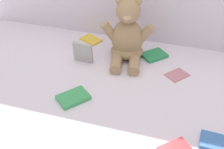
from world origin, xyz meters
The scene contains 8 objects.
ground_plane centered at (0.00, 0.00, 0.00)m, with size 3.20×3.20×0.00m, color silver.
teddy_bear centered at (-0.01, 0.18, 0.11)m, with size 0.25×0.24×0.30m.
book_case_0 centered at (0.42, -0.25, 0.01)m, with size 0.08×0.13×0.01m, color #3767B2.
book_case_3 centered at (0.11, 0.23, 0.01)m, with size 0.08×0.11×0.02m, color #278C52.
book_case_4 centered at (-0.24, 0.29, 0.01)m, with size 0.07×0.11×0.01m, color yellow.
book_case_6 centered at (-0.15, -0.17, 0.01)m, with size 0.09×0.12×0.02m, color #399A59.
book_case_8 centered at (0.24, 0.11, 0.00)m, with size 0.07×0.09×0.01m, color #B87281.
book_case_9 centered at (-0.20, 0.09, 0.05)m, with size 0.10×0.01×0.10m, color #A3A2A3.
Camera 1 is at (0.25, -0.97, 0.77)m, focal length 46.28 mm.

